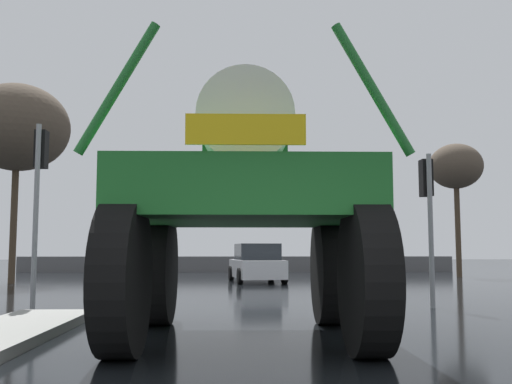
# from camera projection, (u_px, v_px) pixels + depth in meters

# --- Properties ---
(ground_plane) EXTENTS (120.00, 120.00, 0.00)m
(ground_plane) POSITION_uv_depth(u_px,v_px,m) (243.00, 285.00, 21.87)
(ground_plane) COLOR black
(oversize_sprayer) EXTENTS (4.06, 5.10, 4.01)m
(oversize_sprayer) POSITION_uv_depth(u_px,v_px,m) (245.00, 210.00, 8.69)
(oversize_sprayer) COLOR black
(oversize_sprayer) RESTS_ON ground
(sedan_ahead) EXTENTS (2.25, 4.27, 1.52)m
(sedan_ahead) POSITION_uv_depth(u_px,v_px,m) (257.00, 264.00, 23.64)
(sedan_ahead) COLOR silver
(sedan_ahead) RESTS_ON ground
(traffic_signal_near_left) EXTENTS (0.24, 0.54, 4.00)m
(traffic_signal_near_left) POSITION_uv_depth(u_px,v_px,m) (40.00, 174.00, 13.01)
(traffic_signal_near_left) COLOR gray
(traffic_signal_near_left) RESTS_ON ground
(traffic_signal_near_right) EXTENTS (0.24, 0.54, 3.41)m
(traffic_signal_near_right) POSITION_uv_depth(u_px,v_px,m) (427.00, 196.00, 13.37)
(traffic_signal_near_right) COLOR gray
(traffic_signal_near_right) RESTS_ON ground
(bare_tree_left) EXTENTS (4.00, 4.00, 7.74)m
(bare_tree_left) POSITION_uv_depth(u_px,v_px,m) (17.00, 128.00, 23.17)
(bare_tree_left) COLOR #473828
(bare_tree_left) RESTS_ON ground
(bare_tree_right) EXTENTS (2.56, 2.56, 6.39)m
(bare_tree_right) POSITION_uv_depth(u_px,v_px,m) (456.00, 167.00, 28.64)
(bare_tree_right) COLOR #473828
(bare_tree_right) RESTS_ON ground
(roadside_barrier) EXTENTS (25.31, 0.24, 0.90)m
(roadside_barrier) POSITION_uv_depth(u_px,v_px,m) (238.00, 264.00, 34.54)
(roadside_barrier) COLOR #59595B
(roadside_barrier) RESTS_ON ground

